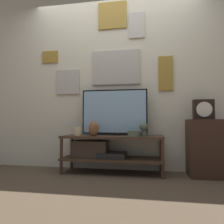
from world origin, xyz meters
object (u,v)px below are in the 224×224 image
vase_urn_stoneware (94,128)px  candle_jar (78,131)px  vase_wide_bowl (134,134)px  decorative_bust (144,128)px  television (114,112)px  mantel_clock (203,110)px

vase_urn_stoneware → candle_jar: size_ratio=1.72×
vase_wide_bowl → candle_jar: size_ratio=1.37×
vase_urn_stoneware → candle_jar: vase_urn_stoneware is taller
vase_urn_stoneware → candle_jar: 0.26m
decorative_bust → television: bearing=160.1°
candle_jar → television: bearing=16.2°
vase_urn_stoneware → decorative_bust: bearing=6.9°
television → vase_urn_stoneware: size_ratio=4.59×
television → candle_jar: television is taller
vase_wide_bowl → decorative_bust: size_ratio=0.88×
vase_urn_stoneware → candle_jar: bearing=160.9°
vase_wide_bowl → mantel_clock: bearing=12.2°
decorative_bust → candle_jar: bearing=179.5°
television → candle_jar: (-0.48, -0.14, -0.27)m
vase_wide_bowl → mantel_clock: size_ratio=0.62×
television → decorative_bust: (0.41, -0.15, -0.22)m
mantel_clock → decorative_bust: bearing=-172.5°
television → vase_wide_bowl: 0.47m
vase_wide_bowl → candle_jar: (-0.76, 0.10, 0.02)m
mantel_clock → vase_wide_bowl: bearing=-167.8°
decorative_bust → mantel_clock: (0.75, 0.10, 0.24)m
television → vase_wide_bowl: television is taller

